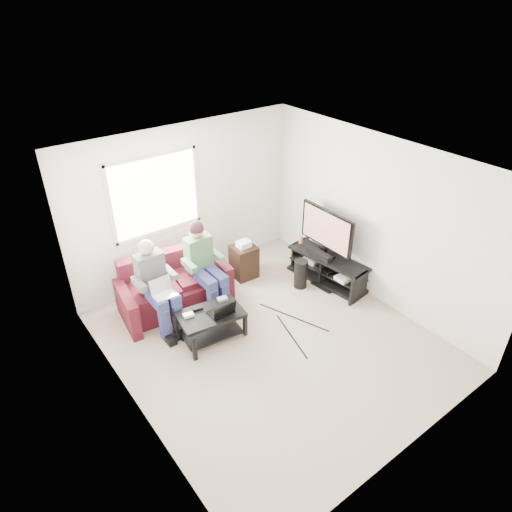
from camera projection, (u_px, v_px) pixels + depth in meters
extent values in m
plane|color=#B7A58E|center=(271.00, 341.00, 6.50)|extent=(4.50, 4.50, 0.00)
plane|color=white|center=(275.00, 167.00, 5.14)|extent=(4.50, 4.50, 0.00)
plane|color=silver|center=(185.00, 204.00, 7.35)|extent=(4.50, 0.00, 4.50)
plane|color=silver|center=(422.00, 366.00, 4.29)|extent=(4.50, 0.00, 4.50)
plane|color=silver|center=(124.00, 325.00, 4.79)|extent=(0.00, 4.50, 4.50)
plane|color=silver|center=(376.00, 221.00, 6.84)|extent=(0.00, 4.50, 4.50)
cube|color=white|center=(155.00, 195.00, 6.93)|extent=(1.40, 0.01, 1.20)
cube|color=silver|center=(155.00, 195.00, 6.92)|extent=(1.48, 0.04, 1.28)
cube|color=#48121A|center=(176.00, 294.00, 7.11)|extent=(1.52, 0.94, 0.40)
cube|color=#48121A|center=(163.00, 263.00, 7.13)|extent=(1.45, 0.38, 0.41)
cube|color=#48121A|center=(128.00, 309.00, 6.66)|extent=(0.26, 0.88, 0.58)
cube|color=#48121A|center=(219.00, 273.00, 7.47)|extent=(0.26, 0.88, 0.58)
cube|color=#48121A|center=(154.00, 290.00, 6.78)|extent=(0.75, 0.73, 0.10)
cube|color=#48121A|center=(195.00, 274.00, 7.15)|extent=(0.75, 0.73, 0.10)
cube|color=navy|center=(156.00, 300.00, 6.38)|extent=(0.16, 0.45, 0.14)
cube|color=navy|center=(169.00, 294.00, 6.48)|extent=(0.16, 0.45, 0.14)
cube|color=navy|center=(165.00, 324.00, 6.42)|extent=(0.13, 0.13, 0.50)
cube|color=navy|center=(177.00, 319.00, 6.52)|extent=(0.13, 0.13, 0.50)
cube|color=#4F4F54|center=(150.00, 270.00, 6.50)|extent=(0.40, 0.22, 0.55)
sphere|color=tan|center=(146.00, 247.00, 6.32)|extent=(0.22, 0.22, 0.22)
cube|color=navy|center=(205.00, 280.00, 6.79)|extent=(0.16, 0.45, 0.14)
cube|color=navy|center=(217.00, 276.00, 6.89)|extent=(0.16, 0.45, 0.14)
cube|color=navy|center=(213.00, 303.00, 6.83)|extent=(0.13, 0.13, 0.50)
cube|color=navy|center=(224.00, 299.00, 6.93)|extent=(0.13, 0.13, 0.50)
cube|color=#585A5A|center=(199.00, 253.00, 6.91)|extent=(0.40, 0.22, 0.55)
sphere|color=tan|center=(196.00, 231.00, 6.73)|extent=(0.22, 0.22, 0.22)
sphere|color=#32191F|center=(196.00, 229.00, 6.71)|extent=(0.23, 0.23, 0.23)
cube|color=black|center=(210.00, 314.00, 6.34)|extent=(0.96, 0.67, 0.05)
cube|color=black|center=(212.00, 332.00, 6.51)|extent=(0.87, 0.58, 0.02)
cube|color=black|center=(194.00, 349.00, 6.07)|extent=(0.05, 0.05, 0.40)
cube|color=black|center=(245.00, 324.00, 6.50)|extent=(0.05, 0.05, 0.40)
cube|color=black|center=(177.00, 329.00, 6.41)|extent=(0.05, 0.05, 0.40)
cube|color=black|center=(226.00, 307.00, 6.83)|extent=(0.05, 0.05, 0.40)
cube|color=silver|center=(188.00, 315.00, 6.25)|extent=(0.15, 0.11, 0.04)
cube|color=black|center=(197.00, 308.00, 6.38)|extent=(0.16, 0.12, 0.04)
cube|color=gray|center=(222.00, 299.00, 6.57)|extent=(0.15, 0.11, 0.04)
cube|color=black|center=(328.00, 258.00, 7.55)|extent=(0.61, 1.47, 0.04)
cube|color=black|center=(327.00, 269.00, 7.66)|extent=(0.57, 1.41, 0.03)
cube|color=black|center=(326.00, 279.00, 7.77)|extent=(0.61, 1.47, 0.06)
cube|color=black|center=(358.00, 288.00, 7.19)|extent=(0.43, 0.10, 0.48)
cube|color=black|center=(300.00, 252.00, 8.13)|extent=(0.43, 0.10, 0.48)
cube|color=black|center=(324.00, 253.00, 7.59)|extent=(0.12, 0.40, 0.04)
cube|color=black|center=(325.00, 249.00, 7.55)|extent=(0.06, 0.06, 0.12)
cube|color=black|center=(327.00, 229.00, 7.35)|extent=(0.05, 1.10, 0.65)
cube|color=#D73261|center=(325.00, 229.00, 7.34)|extent=(0.01, 1.01, 0.58)
cube|color=black|center=(319.00, 254.00, 7.52)|extent=(0.12, 0.50, 0.10)
cylinder|color=#996D42|center=(301.00, 240.00, 7.91)|extent=(0.08, 0.08, 0.12)
cube|color=silver|center=(345.00, 277.00, 7.36)|extent=(0.30, 0.22, 0.06)
cube|color=gray|center=(315.00, 259.00, 7.84)|extent=(0.34, 0.26, 0.08)
cube|color=black|center=(330.00, 268.00, 7.60)|extent=(0.38, 0.30, 0.07)
cylinder|color=black|center=(301.00, 274.00, 7.52)|extent=(0.22, 0.22, 0.50)
cube|color=black|center=(323.00, 287.00, 7.61)|extent=(0.17, 0.43, 0.02)
cube|color=black|center=(244.00, 261.00, 7.77)|extent=(0.39, 0.39, 0.58)
cube|color=silver|center=(244.00, 244.00, 7.59)|extent=(0.22, 0.18, 0.10)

